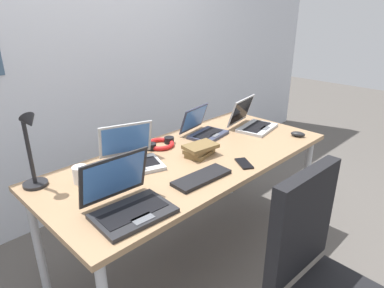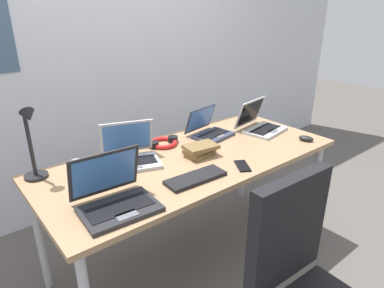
% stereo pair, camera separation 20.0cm
% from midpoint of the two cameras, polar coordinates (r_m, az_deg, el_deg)
% --- Properties ---
extents(ground_plane, '(12.00, 12.00, 0.00)m').
position_cam_midpoint_polar(ground_plane, '(2.43, 2.47, -18.21)').
color(ground_plane, '#56514C').
extents(wall_back, '(6.00, 0.13, 2.60)m').
position_cam_midpoint_polar(wall_back, '(2.77, -12.88, 16.07)').
color(wall_back, silver).
rests_on(wall_back, ground_plane).
extents(desk, '(1.80, 0.80, 0.74)m').
position_cam_midpoint_polar(desk, '(2.05, 2.79, -3.59)').
color(desk, '#9E7A56').
rests_on(desk, ground_plane).
extents(desk_lamp, '(0.12, 0.18, 0.40)m').
position_cam_midpoint_polar(desk_lamp, '(1.82, -22.48, -0.13)').
color(desk_lamp, black).
rests_on(desk_lamp, desk).
extents(laptop_far_corner, '(0.30, 0.28, 0.19)m').
position_cam_midpoint_polar(laptop_far_corner, '(2.34, 5.36, 2.28)').
color(laptop_far_corner, '#33384C').
rests_on(laptop_far_corner, desk).
extents(laptop_back_right, '(0.38, 0.36, 0.22)m').
position_cam_midpoint_polar(laptop_back_right, '(1.95, -7.39, -1.89)').
color(laptop_back_right, '#B7BABC').
rests_on(laptop_back_right, desk).
extents(laptop_near_mouse, '(0.34, 0.32, 0.21)m').
position_cam_midpoint_polar(laptop_near_mouse, '(2.50, 13.60, 3.14)').
color(laptop_near_mouse, '#B7BABC').
rests_on(laptop_near_mouse, desk).
extents(laptop_front_right, '(0.35, 0.31, 0.24)m').
position_cam_midpoint_polar(laptop_front_right, '(1.54, -9.14, -8.95)').
color(laptop_front_right, '#232326').
rests_on(laptop_front_right, desk).
extents(external_keyboard, '(0.34, 0.14, 0.02)m').
position_cam_midpoint_polar(external_keyboard, '(1.77, 3.87, -5.77)').
color(external_keyboard, black).
rests_on(external_keyboard, desk).
extents(computer_mouse, '(0.09, 0.11, 0.03)m').
position_cam_midpoint_polar(computer_mouse, '(2.41, 20.84, 0.83)').
color(computer_mouse, black).
rests_on(computer_mouse, desk).
extents(cell_phone, '(0.13, 0.15, 0.01)m').
position_cam_midpoint_polar(cell_phone, '(1.94, 11.38, -3.68)').
color(cell_phone, black).
rests_on(cell_phone, desk).
extents(headphones, '(0.21, 0.18, 0.04)m').
position_cam_midpoint_polar(headphones, '(2.19, -2.21, 0.18)').
color(headphones, red).
rests_on(headphones, desk).
extents(pill_bottle, '(0.04, 0.04, 0.08)m').
position_cam_midpoint_polar(pill_bottle, '(1.69, -14.18, -6.61)').
color(pill_bottle, gold).
rests_on(pill_bottle, desk).
extents(book_stack, '(0.21, 0.15, 0.07)m').
position_cam_midpoint_polar(book_stack, '(2.03, 4.17, -1.07)').
color(book_stack, brown).
rests_on(book_stack, desk).
extents(coffee_mug, '(0.11, 0.08, 0.09)m').
position_cam_midpoint_polar(coffee_mug, '(1.85, -15.55, -4.09)').
color(coffee_mug, white).
rests_on(coffee_mug, desk).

